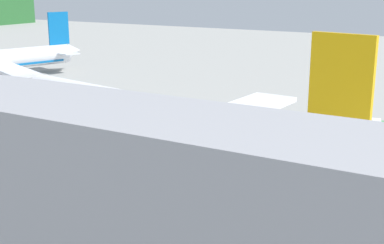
{
  "coord_description": "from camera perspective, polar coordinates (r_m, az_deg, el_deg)",
  "views": [
    {
      "loc": [
        -39.6,
        -5.07,
        15.09
      ],
      "look_at": [
        -1.06,
        17.36,
        3.31
      ],
      "focal_mm": 49.85,
      "sensor_mm": 36.0,
      "label": 1
    }
  ],
  "objects": [
    {
      "name": "crew_marshaller",
      "position": [
        48.9,
        8.96,
        -2.17
      ],
      "size": [
        0.57,
        0.41,
        1.65
      ],
      "color": "#191E33",
      "rests_on": "ground"
    },
    {
      "name": "service_truck_baggage",
      "position": [
        35.64,
        3.39,
        -7.82
      ],
      "size": [
        3.19,
        6.78,
        2.4
      ],
      "color": "yellow",
      "rests_on": "ground"
    },
    {
      "name": "airliner_foreground",
      "position": [
        46.22,
        -2.9,
        0.11
      ],
      "size": [
        34.49,
        41.52,
        11.9
      ],
      "color": "white",
      "rests_on": "ground"
    },
    {
      "name": "apron_guide_line",
      "position": [
        46.82,
        3.14,
        -4.02
      ],
      "size": [
        0.3,
        60.0,
        0.01
      ],
      "primitive_type": "cube",
      "color": "yellow",
      "rests_on": "ground"
    },
    {
      "name": "service_truck_catering",
      "position": [
        34.85,
        17.29,
        -9.44
      ],
      "size": [
        2.71,
        6.39,
        2.59
      ],
      "color": "white",
      "rests_on": "ground"
    },
    {
      "name": "service_truck_pushback",
      "position": [
        52.44,
        18.07,
        -0.99
      ],
      "size": [
        3.46,
        6.46,
        2.61
      ],
      "color": "#338C3F",
      "rests_on": "ground"
    },
    {
      "name": "service_truck_fuel",
      "position": [
        39.55,
        -17.87,
        -6.04
      ],
      "size": [
        5.77,
        6.35,
        2.65
      ],
      "color": "#338C3F",
      "rests_on": "ground"
    },
    {
      "name": "crew_loader_left",
      "position": [
        30.82,
        4.22,
        -12.55
      ],
      "size": [
        0.29,
        0.62,
        1.62
      ],
      "color": "#191E33",
      "rests_on": "ground"
    },
    {
      "name": "cargo_container_near",
      "position": [
        42.43,
        7.59,
        -4.83
      ],
      "size": [
        2.12,
        2.12,
        1.98
      ],
      "color": "#333338",
      "rests_on": "ground"
    },
    {
      "name": "crew_loader_right",
      "position": [
        47.72,
        11.02,
        -2.68
      ],
      "size": [
        0.47,
        0.49,
        1.67
      ],
      "color": "#191E33",
      "rests_on": "ground"
    }
  ]
}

